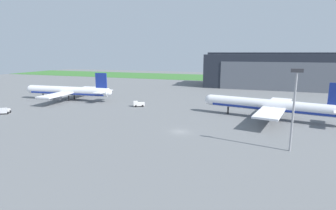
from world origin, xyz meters
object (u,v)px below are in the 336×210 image
Objects in this scene: maintenance_hangar at (280,71)px; airliner_far_right at (272,106)px; fuel_bowser at (139,104)px; apron_light_mast at (294,104)px; airliner_far_left at (68,91)px; ops_van at (5,111)px.

maintenance_hangar is 85.15m from airliner_far_right.
fuel_bowser is 62.43m from apron_light_mast.
apron_light_mast reaches higher than airliner_far_right.
airliner_far_left is (-92.29, -78.36, -6.01)m from maintenance_hangar.
ops_van is (-88.49, -23.17, -3.25)m from airliner_far_right.
maintenance_hangar reaches higher than airliner_far_right.
apron_light_mast is at bearing -91.93° from maintenance_hangar.
apron_light_mast is (2.80, -29.03, 6.27)m from airliner_far_right.
airliner_far_left reaches higher than ops_van.
ops_van is at bearing 176.33° from apron_light_mast.
ops_van is 91.98m from apron_light_mast.
fuel_bowser is at bearing 34.59° from ops_van.
airliner_far_right reaches higher than fuel_bowser.
airliner_far_right is 1.03× the size of airliner_far_left.
airliner_far_right is 29.83m from apron_light_mast.
maintenance_hangar is at bearing 40.34° from airliner_far_left.
ops_van is at bearing -145.41° from fuel_bowser.
maintenance_hangar is 121.22m from airliner_far_left.
ops_van is 0.23× the size of apron_light_mast.
airliner_far_left is at bearing 175.77° from airliner_far_right.
ops_van is 0.89× the size of fuel_bowser.
airliner_far_right is 2.50× the size of apron_light_mast.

